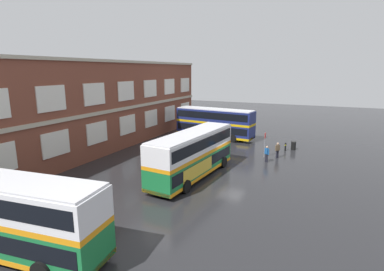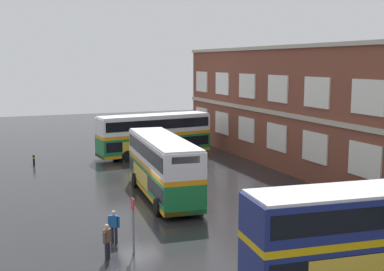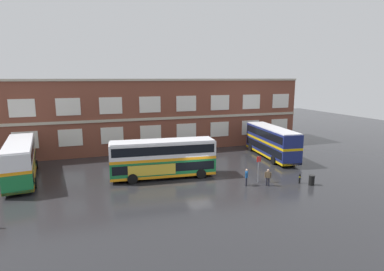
{
  "view_description": "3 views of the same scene",
  "coord_description": "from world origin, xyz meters",
  "px_view_note": "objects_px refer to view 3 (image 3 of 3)",
  "views": [
    {
      "loc": [
        -26.27,
        -8.0,
        9.29
      ],
      "look_at": [
        -1.65,
        3.27,
        3.37
      ],
      "focal_mm": 28.13,
      "sensor_mm": 36.0,
      "label": 1
    },
    {
      "loc": [
        27.7,
        -8.0,
        9.08
      ],
      "look_at": [
        -0.76,
        3.54,
        4.51
      ],
      "focal_mm": 46.52,
      "sensor_mm": 36.0,
      "label": 2
    },
    {
      "loc": [
        -10.5,
        -28.53,
        10.53
      ],
      "look_at": [
        0.36,
        3.63,
        4.16
      ],
      "focal_mm": 28.84,
      "sensor_mm": 36.0,
      "label": 3
    }
  ],
  "objects_px": {
    "waiting_passenger": "(268,177)",
    "double_decker_middle": "(163,158)",
    "second_passenger": "(246,176)",
    "safety_bollard_east": "(300,179)",
    "double_decker_far": "(271,141)",
    "bus_stand_flag": "(259,167)",
    "double_decker_near": "(20,160)",
    "station_litter_bin": "(312,180)"
  },
  "relations": [
    {
      "from": "waiting_passenger",
      "to": "double_decker_middle",
      "type": "bearing_deg",
      "value": 147.59
    },
    {
      "from": "second_passenger",
      "to": "safety_bollard_east",
      "type": "bearing_deg",
      "value": -11.96
    },
    {
      "from": "double_decker_far",
      "to": "waiting_passenger",
      "type": "distance_m",
      "value": 11.75
    },
    {
      "from": "bus_stand_flag",
      "to": "waiting_passenger",
      "type": "bearing_deg",
      "value": -77.53
    },
    {
      "from": "double_decker_near",
      "to": "station_litter_bin",
      "type": "height_order",
      "value": "double_decker_near"
    },
    {
      "from": "safety_bollard_east",
      "to": "double_decker_far",
      "type": "bearing_deg",
      "value": 72.84
    },
    {
      "from": "bus_stand_flag",
      "to": "safety_bollard_east",
      "type": "relative_size",
      "value": 2.84
    },
    {
      "from": "waiting_passenger",
      "to": "second_passenger",
      "type": "height_order",
      "value": "same"
    },
    {
      "from": "double_decker_near",
      "to": "waiting_passenger",
      "type": "xyz_separation_m",
      "value": [
        23.38,
        -9.78,
        -1.22
      ]
    },
    {
      "from": "double_decker_far",
      "to": "safety_bollard_east",
      "type": "height_order",
      "value": "double_decker_far"
    },
    {
      "from": "waiting_passenger",
      "to": "safety_bollard_east",
      "type": "relative_size",
      "value": 1.79
    },
    {
      "from": "double_decker_near",
      "to": "bus_stand_flag",
      "type": "height_order",
      "value": "double_decker_near"
    },
    {
      "from": "waiting_passenger",
      "to": "bus_stand_flag",
      "type": "bearing_deg",
      "value": 102.47
    },
    {
      "from": "station_litter_bin",
      "to": "bus_stand_flag",
      "type": "bearing_deg",
      "value": 151.14
    },
    {
      "from": "second_passenger",
      "to": "station_litter_bin",
      "type": "relative_size",
      "value": 1.65
    },
    {
      "from": "double_decker_near",
      "to": "bus_stand_flag",
      "type": "xyz_separation_m",
      "value": [
        23.09,
        -8.45,
        -0.51
      ]
    },
    {
      "from": "double_decker_far",
      "to": "safety_bollard_east",
      "type": "bearing_deg",
      "value": -107.16
    },
    {
      "from": "double_decker_far",
      "to": "station_litter_bin",
      "type": "relative_size",
      "value": 10.89
    },
    {
      "from": "second_passenger",
      "to": "station_litter_bin",
      "type": "bearing_deg",
      "value": -17.5
    },
    {
      "from": "double_decker_middle",
      "to": "waiting_passenger",
      "type": "distance_m",
      "value": 10.94
    },
    {
      "from": "double_decker_near",
      "to": "station_litter_bin",
      "type": "bearing_deg",
      "value": -21.64
    },
    {
      "from": "double_decker_far",
      "to": "second_passenger",
      "type": "relative_size",
      "value": 6.6
    },
    {
      "from": "double_decker_near",
      "to": "waiting_passenger",
      "type": "bearing_deg",
      "value": -22.7
    },
    {
      "from": "double_decker_near",
      "to": "station_litter_bin",
      "type": "xyz_separation_m",
      "value": [
        27.66,
        -10.97,
        -1.63
      ]
    },
    {
      "from": "safety_bollard_east",
      "to": "bus_stand_flag",
      "type": "bearing_deg",
      "value": 155.67
    },
    {
      "from": "safety_bollard_east",
      "to": "double_decker_near",
      "type": "bearing_deg",
      "value": 159.28
    },
    {
      "from": "station_litter_bin",
      "to": "safety_bollard_east",
      "type": "distance_m",
      "value": 1.14
    },
    {
      "from": "double_decker_near",
      "to": "second_passenger",
      "type": "xyz_separation_m",
      "value": [
        21.43,
        -9.01,
        -1.22
      ]
    },
    {
      "from": "double_decker_middle",
      "to": "safety_bollard_east",
      "type": "bearing_deg",
      "value": -26.12
    },
    {
      "from": "double_decker_middle",
      "to": "second_passenger",
      "type": "xyz_separation_m",
      "value": [
        7.23,
        -5.06,
        -1.22
      ]
    },
    {
      "from": "double_decker_middle",
      "to": "station_litter_bin",
      "type": "height_order",
      "value": "double_decker_middle"
    },
    {
      "from": "waiting_passenger",
      "to": "double_decker_near",
      "type": "bearing_deg",
      "value": 157.3
    },
    {
      "from": "waiting_passenger",
      "to": "safety_bollard_east",
      "type": "distance_m",
      "value": 3.53
    },
    {
      "from": "double_decker_near",
      "to": "second_passenger",
      "type": "height_order",
      "value": "double_decker_near"
    },
    {
      "from": "waiting_passenger",
      "to": "station_litter_bin",
      "type": "relative_size",
      "value": 1.65
    },
    {
      "from": "double_decker_middle",
      "to": "double_decker_near",
      "type": "bearing_deg",
      "value": 164.44
    },
    {
      "from": "station_litter_bin",
      "to": "double_decker_near",
      "type": "bearing_deg",
      "value": 158.36
    },
    {
      "from": "waiting_passenger",
      "to": "double_decker_far",
      "type": "bearing_deg",
      "value": 55.73
    },
    {
      "from": "double_decker_far",
      "to": "waiting_passenger",
      "type": "height_order",
      "value": "double_decker_far"
    },
    {
      "from": "double_decker_middle",
      "to": "waiting_passenger",
      "type": "bearing_deg",
      "value": -32.41
    },
    {
      "from": "bus_stand_flag",
      "to": "double_decker_middle",
      "type": "bearing_deg",
      "value": 153.14
    },
    {
      "from": "safety_bollard_east",
      "to": "double_decker_middle",
      "type": "bearing_deg",
      "value": 153.88
    }
  ]
}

